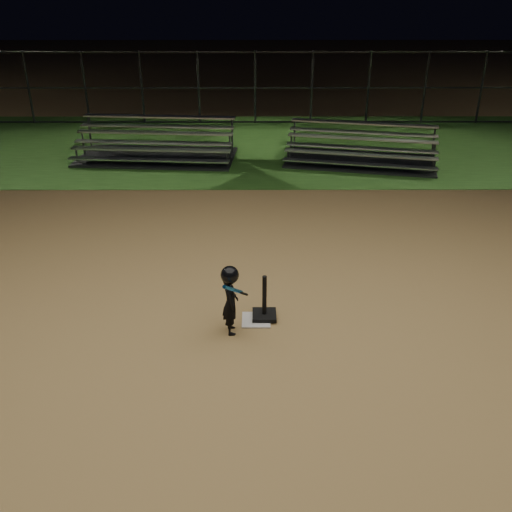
{
  "coord_description": "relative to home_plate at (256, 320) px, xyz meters",
  "views": [
    {
      "loc": [
        -0.02,
        -7.65,
        5.01
      ],
      "look_at": [
        0.0,
        1.0,
        0.65
      ],
      "focal_mm": 40.08,
      "sensor_mm": 36.0,
      "label": 1
    }
  ],
  "objects": [
    {
      "name": "ground",
      "position": [
        0.0,
        0.0,
        -0.01
      ],
      "size": [
        80.0,
        80.0,
        0.0
      ],
      "primitive_type": "plane",
      "color": "#A4804A",
      "rests_on": "ground"
    },
    {
      "name": "bleacher_right",
      "position": [
        3.01,
        8.24,
        0.2
      ],
      "size": [
        4.53,
        2.89,
        1.03
      ],
      "rotation": [
        0.0,
        0.0,
        -0.21
      ],
      "color": "#B6B6BB",
      "rests_on": "ground"
    },
    {
      "name": "child_batter",
      "position": [
        -0.39,
        -0.3,
        0.59
      ],
      "size": [
        0.42,
        0.58,
        1.13
      ],
      "rotation": [
        0.0,
        0.0,
        1.73
      ],
      "color": "black",
      "rests_on": "ground"
    },
    {
      "name": "grass_strip",
      "position": [
        0.0,
        10.0,
        -0.01
      ],
      "size": [
        60.0,
        8.0,
        0.01
      ],
      "primitive_type": "cube",
      "color": "#254F19",
      "rests_on": "ground"
    },
    {
      "name": "backstop_fence",
      "position": [
        0.0,
        13.0,
        1.24
      ],
      "size": [
        20.08,
        0.08,
        2.5
      ],
      "color": "#38383D",
      "rests_on": "ground"
    },
    {
      "name": "batting_tee",
      "position": [
        0.13,
        0.08,
        0.14
      ],
      "size": [
        0.38,
        0.38,
        0.74
      ],
      "color": "black",
      "rests_on": "home_plate"
    },
    {
      "name": "bleacher_left",
      "position": [
        -2.91,
        8.66,
        0.22
      ],
      "size": [
        4.69,
        2.56,
        1.11
      ],
      "rotation": [
        0.0,
        0.0,
        -0.08
      ],
      "color": "silver",
      "rests_on": "ground"
    },
    {
      "name": "home_plate",
      "position": [
        0.0,
        0.0,
        0.0
      ],
      "size": [
        0.45,
        0.45,
        0.02
      ],
      "primitive_type": "cube",
      "color": "beige",
      "rests_on": "ground"
    }
  ]
}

